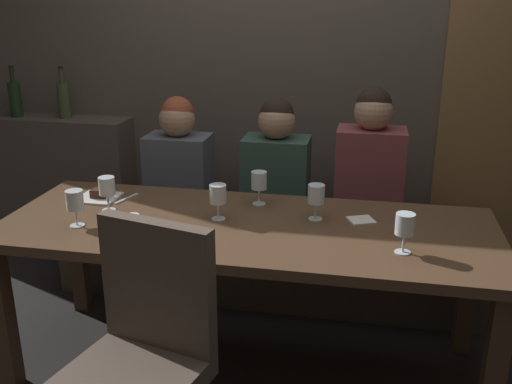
{
  "coord_description": "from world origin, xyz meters",
  "views": [
    {
      "loc": [
        0.51,
        -2.34,
        1.71
      ],
      "look_at": [
        0.01,
        0.15,
        0.84
      ],
      "focal_mm": 40.9,
      "sensor_mm": 36.0,
      "label": 1
    }
  ],
  "objects_px": {
    "diner_bearded": "(276,168)",
    "dessert_plate": "(99,196)",
    "wine_glass_near_right": "(107,187)",
    "wine_glass_far_right": "(75,201)",
    "diner_redhead": "(179,163)",
    "diner_far_end": "(370,167)",
    "wine_glass_near_left": "(405,226)",
    "banquette_bench": "(272,261)",
    "wine_glass_center_front": "(259,181)",
    "wine_bottle_pale_label": "(64,99)",
    "wine_glass_center_back": "(218,195)",
    "chair_near_side": "(142,345)",
    "fork_on_table": "(126,199)",
    "wine_glass_end_right": "(316,195)",
    "dining_table": "(246,242)",
    "wine_bottle_dark_red": "(15,98)",
    "espresso_cup": "(133,223)"
  },
  "relations": [
    {
      "from": "dining_table",
      "to": "wine_glass_center_front",
      "type": "bearing_deg",
      "value": 88.56
    },
    {
      "from": "diner_redhead",
      "to": "diner_far_end",
      "type": "relative_size",
      "value": 0.89
    },
    {
      "from": "wine_glass_center_back",
      "to": "wine_glass_near_left",
      "type": "height_order",
      "value": "same"
    },
    {
      "from": "diner_bearded",
      "to": "dining_table",
      "type": "bearing_deg",
      "value": -91.6
    },
    {
      "from": "wine_glass_center_back",
      "to": "espresso_cup",
      "type": "bearing_deg",
      "value": -151.96
    },
    {
      "from": "banquette_bench",
      "to": "fork_on_table",
      "type": "bearing_deg",
      "value": -142.66
    },
    {
      "from": "chair_near_side",
      "to": "espresso_cup",
      "type": "height_order",
      "value": "chair_near_side"
    },
    {
      "from": "wine_glass_center_front",
      "to": "diner_far_end",
      "type": "bearing_deg",
      "value": 40.47
    },
    {
      "from": "banquette_bench",
      "to": "wine_glass_center_front",
      "type": "relative_size",
      "value": 15.24
    },
    {
      "from": "banquette_bench",
      "to": "wine_bottle_dark_red",
      "type": "xyz_separation_m",
      "value": [
        -1.74,
        0.32,
        0.84
      ]
    },
    {
      "from": "wine_bottle_dark_red",
      "to": "wine_glass_center_front",
      "type": "height_order",
      "value": "wine_bottle_dark_red"
    },
    {
      "from": "fork_on_table",
      "to": "wine_glass_near_left",
      "type": "bearing_deg",
      "value": 1.65
    },
    {
      "from": "espresso_cup",
      "to": "diner_redhead",
      "type": "bearing_deg",
      "value": 94.96
    },
    {
      "from": "diner_redhead",
      "to": "diner_bearded",
      "type": "distance_m",
      "value": 0.57
    },
    {
      "from": "wine_glass_near_right",
      "to": "wine_glass_near_left",
      "type": "bearing_deg",
      "value": -8.98
    },
    {
      "from": "diner_bearded",
      "to": "wine_bottle_pale_label",
      "type": "xyz_separation_m",
      "value": [
        -1.43,
        0.35,
        0.27
      ]
    },
    {
      "from": "diner_far_end",
      "to": "wine_glass_near_right",
      "type": "relative_size",
      "value": 4.91
    },
    {
      "from": "chair_near_side",
      "to": "wine_glass_center_front",
      "type": "xyz_separation_m",
      "value": [
        0.22,
        0.98,
        0.3
      ]
    },
    {
      "from": "diner_bearded",
      "to": "dessert_plate",
      "type": "bearing_deg",
      "value": -147.91
    },
    {
      "from": "diner_far_end",
      "to": "wine_glass_far_right",
      "type": "distance_m",
      "value": 1.52
    },
    {
      "from": "fork_on_table",
      "to": "diner_redhead",
      "type": "bearing_deg",
      "value": 95.43
    },
    {
      "from": "dining_table",
      "to": "wine_glass_center_back",
      "type": "bearing_deg",
      "value": 167.01
    },
    {
      "from": "dining_table",
      "to": "espresso_cup",
      "type": "xyz_separation_m",
      "value": [
        -0.47,
        -0.15,
        0.11
      ]
    },
    {
      "from": "diner_bearded",
      "to": "wine_glass_center_back",
      "type": "xyz_separation_m",
      "value": [
        -0.16,
        -0.66,
        0.06
      ]
    },
    {
      "from": "diner_far_end",
      "to": "wine_glass_near_left",
      "type": "relative_size",
      "value": 4.91
    },
    {
      "from": "espresso_cup",
      "to": "diner_bearded",
      "type": "bearing_deg",
      "value": 59.6
    },
    {
      "from": "wine_glass_end_right",
      "to": "dessert_plate",
      "type": "relative_size",
      "value": 0.86
    },
    {
      "from": "chair_near_side",
      "to": "banquette_bench",
      "type": "bearing_deg",
      "value": 81.51
    },
    {
      "from": "wine_glass_center_front",
      "to": "dessert_plate",
      "type": "distance_m",
      "value": 0.81
    },
    {
      "from": "diner_far_end",
      "to": "wine_glass_end_right",
      "type": "relative_size",
      "value": 4.91
    },
    {
      "from": "wine_bottle_pale_label",
      "to": "fork_on_table",
      "type": "bearing_deg",
      "value": -47.82
    },
    {
      "from": "wine_glass_end_right",
      "to": "espresso_cup",
      "type": "xyz_separation_m",
      "value": [
        -0.77,
        -0.26,
        -0.09
      ]
    },
    {
      "from": "banquette_bench",
      "to": "espresso_cup",
      "type": "xyz_separation_m",
      "value": [
        -0.47,
        -0.85,
        0.54
      ]
    },
    {
      "from": "chair_near_side",
      "to": "diner_bearded",
      "type": "bearing_deg",
      "value": 80.68
    },
    {
      "from": "diner_bearded",
      "to": "wine_glass_center_front",
      "type": "bearing_deg",
      "value": -91.69
    },
    {
      "from": "wine_bottle_pale_label",
      "to": "fork_on_table",
      "type": "relative_size",
      "value": 1.92
    },
    {
      "from": "diner_redhead",
      "to": "wine_glass_center_back",
      "type": "height_order",
      "value": "diner_redhead"
    },
    {
      "from": "wine_glass_near_right",
      "to": "wine_glass_far_right",
      "type": "bearing_deg",
      "value": -104.44
    },
    {
      "from": "wine_bottle_dark_red",
      "to": "espresso_cup",
      "type": "height_order",
      "value": "wine_bottle_dark_red"
    },
    {
      "from": "dining_table",
      "to": "diner_far_end",
      "type": "relative_size",
      "value": 2.73
    },
    {
      "from": "wine_bottle_pale_label",
      "to": "wine_glass_center_back",
      "type": "bearing_deg",
      "value": -38.29
    },
    {
      "from": "wine_glass_end_right",
      "to": "wine_glass_far_right",
      "type": "relative_size",
      "value": 1.0
    },
    {
      "from": "diner_redhead",
      "to": "diner_bearded",
      "type": "relative_size",
      "value": 0.98
    },
    {
      "from": "fork_on_table",
      "to": "wine_bottle_dark_red",
      "type": "bearing_deg",
      "value": 160.59
    },
    {
      "from": "diner_far_end",
      "to": "fork_on_table",
      "type": "bearing_deg",
      "value": -156.91
    },
    {
      "from": "banquette_bench",
      "to": "dessert_plate",
      "type": "xyz_separation_m",
      "value": [
        -0.79,
        -0.52,
        0.53
      ]
    },
    {
      "from": "wine_glass_center_back",
      "to": "wine_glass_near_right",
      "type": "bearing_deg",
      "value": 179.2
    },
    {
      "from": "diner_bearded",
      "to": "fork_on_table",
      "type": "distance_m",
      "value": 0.83
    },
    {
      "from": "wine_glass_center_back",
      "to": "dessert_plate",
      "type": "xyz_separation_m",
      "value": [
        -0.65,
        0.15,
        -0.1
      ]
    },
    {
      "from": "espresso_cup",
      "to": "fork_on_table",
      "type": "height_order",
      "value": "espresso_cup"
    }
  ]
}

